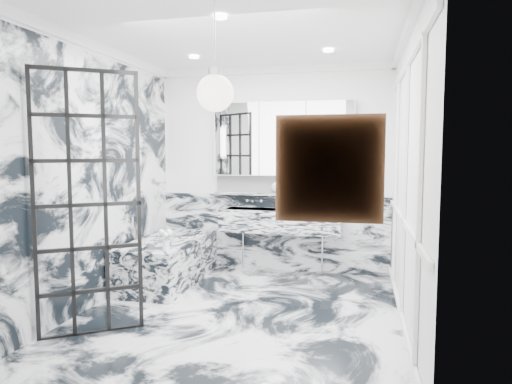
% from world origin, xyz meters
% --- Properties ---
extents(floor, '(3.60, 3.60, 0.00)m').
position_xyz_m(floor, '(0.00, 0.00, 0.00)').
color(floor, silver).
rests_on(floor, ground).
extents(ceiling, '(3.60, 3.60, 0.00)m').
position_xyz_m(ceiling, '(0.00, 0.00, 2.80)').
color(ceiling, white).
rests_on(ceiling, wall_back).
extents(wall_back, '(3.60, 0.00, 3.60)m').
position_xyz_m(wall_back, '(0.00, 1.80, 1.40)').
color(wall_back, white).
rests_on(wall_back, floor).
extents(wall_front, '(3.60, 0.00, 3.60)m').
position_xyz_m(wall_front, '(0.00, -1.80, 1.40)').
color(wall_front, white).
rests_on(wall_front, floor).
extents(wall_left, '(0.00, 3.60, 3.60)m').
position_xyz_m(wall_left, '(-1.60, 0.00, 1.40)').
color(wall_left, white).
rests_on(wall_left, floor).
extents(wall_right, '(0.00, 3.60, 3.60)m').
position_xyz_m(wall_right, '(1.60, 0.00, 1.40)').
color(wall_right, white).
rests_on(wall_right, floor).
extents(marble_clad_back, '(3.18, 0.05, 1.05)m').
position_xyz_m(marble_clad_back, '(0.00, 1.78, 0.53)').
color(marble_clad_back, silver).
rests_on(marble_clad_back, floor).
extents(marble_clad_left, '(0.02, 3.56, 2.68)m').
position_xyz_m(marble_clad_left, '(-1.59, 0.00, 1.34)').
color(marble_clad_left, silver).
rests_on(marble_clad_left, floor).
extents(panel_molding, '(0.03, 3.40, 2.30)m').
position_xyz_m(panel_molding, '(1.58, 0.00, 1.30)').
color(panel_molding, white).
rests_on(panel_molding, floor).
extents(soap_bottle_a, '(0.11, 0.11, 0.22)m').
position_xyz_m(soap_bottle_a, '(0.43, 1.71, 1.20)').
color(soap_bottle_a, '#8C5919').
rests_on(soap_bottle_a, ledge).
extents(soap_bottle_b, '(0.10, 0.10, 0.19)m').
position_xyz_m(soap_bottle_b, '(0.74, 1.71, 1.18)').
color(soap_bottle_b, '#4C4C51').
rests_on(soap_bottle_b, ledge).
extents(soap_bottle_c, '(0.15, 0.15, 0.16)m').
position_xyz_m(soap_bottle_c, '(1.00, 1.71, 1.17)').
color(soap_bottle_c, silver).
rests_on(soap_bottle_c, ledge).
extents(face_pot, '(0.15, 0.15, 0.15)m').
position_xyz_m(face_pot, '(0.07, 1.71, 1.17)').
color(face_pot, white).
rests_on(face_pot, ledge).
extents(amber_bottle, '(0.04, 0.04, 0.10)m').
position_xyz_m(amber_bottle, '(0.37, 1.71, 1.14)').
color(amber_bottle, '#8C5919').
rests_on(amber_bottle, ledge).
extents(flower_vase, '(0.08, 0.08, 0.12)m').
position_xyz_m(flower_vase, '(-0.91, 0.24, 0.61)').
color(flower_vase, silver).
rests_on(flower_vase, bathtub).
extents(crittall_door, '(0.75, 0.53, 2.35)m').
position_xyz_m(crittall_door, '(-1.18, -0.80, 1.18)').
color(crittall_door, black).
rests_on(crittall_door, floor).
extents(artwork, '(0.51, 0.05, 0.51)m').
position_xyz_m(artwork, '(1.01, -1.76, 1.55)').
color(artwork, '#C65614').
rests_on(artwork, wall_front).
extents(pendant_light, '(0.26, 0.26, 0.26)m').
position_xyz_m(pendant_light, '(0.18, -1.30, 2.06)').
color(pendant_light, white).
rests_on(pendant_light, ceiling).
extents(trough_sink, '(1.60, 0.45, 0.30)m').
position_xyz_m(trough_sink, '(0.15, 1.55, 0.73)').
color(trough_sink, silver).
rests_on(trough_sink, wall_back).
extents(ledge, '(1.90, 0.14, 0.04)m').
position_xyz_m(ledge, '(0.15, 1.72, 1.07)').
color(ledge, silver).
rests_on(ledge, wall_back).
extents(subway_tile, '(1.90, 0.03, 0.23)m').
position_xyz_m(subway_tile, '(0.15, 1.78, 1.21)').
color(subway_tile, white).
rests_on(subway_tile, wall_back).
extents(mirror_cabinet, '(1.90, 0.16, 1.00)m').
position_xyz_m(mirror_cabinet, '(0.15, 1.73, 1.82)').
color(mirror_cabinet, white).
rests_on(mirror_cabinet, wall_back).
extents(sconce_left, '(0.07, 0.07, 0.40)m').
position_xyz_m(sconce_left, '(-0.67, 1.63, 1.78)').
color(sconce_left, white).
rests_on(sconce_left, mirror_cabinet).
extents(sconce_right, '(0.07, 0.07, 0.40)m').
position_xyz_m(sconce_right, '(0.97, 1.63, 1.78)').
color(sconce_right, white).
rests_on(sconce_right, mirror_cabinet).
extents(bathtub, '(0.75, 1.65, 0.55)m').
position_xyz_m(bathtub, '(-1.18, 0.90, 0.28)').
color(bathtub, silver).
rests_on(bathtub, floor).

